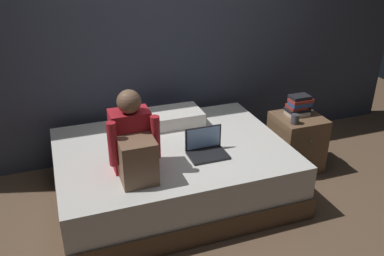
% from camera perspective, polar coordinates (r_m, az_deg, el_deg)
% --- Properties ---
extents(ground_plane, '(8.00, 8.00, 0.00)m').
position_cam_1_polar(ground_plane, '(3.62, 1.80, -10.99)').
color(ground_plane, brown).
extents(wall_back, '(5.60, 0.10, 2.70)m').
position_cam_1_polar(wall_back, '(4.12, -4.22, 14.25)').
color(wall_back, '#383D4C').
rests_on(wall_back, ground_plane).
extents(bed, '(2.00, 1.50, 0.48)m').
position_cam_1_polar(bed, '(3.67, -2.80, -5.98)').
color(bed, brown).
rests_on(bed, ground_plane).
extents(nightstand, '(0.44, 0.46, 0.56)m').
position_cam_1_polar(nightstand, '(4.18, 14.32, -1.94)').
color(nightstand, brown).
rests_on(nightstand, ground_plane).
extents(person_sitting, '(0.39, 0.44, 0.66)m').
position_cam_1_polar(person_sitting, '(3.08, -8.19, -2.17)').
color(person_sitting, '#B21E28').
rests_on(person_sitting, bed).
extents(laptop, '(0.32, 0.23, 0.22)m').
position_cam_1_polar(laptop, '(3.40, 1.98, -2.82)').
color(laptop, black).
rests_on(laptop, bed).
extents(pillow, '(0.56, 0.36, 0.13)m').
position_cam_1_polar(pillow, '(3.94, -2.79, 1.48)').
color(pillow, silver).
rests_on(pillow, bed).
extents(book_stack, '(0.23, 0.17, 0.20)m').
position_cam_1_polar(book_stack, '(4.07, 14.64, 3.04)').
color(book_stack, beige).
rests_on(book_stack, nightstand).
extents(mug, '(0.08, 0.08, 0.09)m').
position_cam_1_polar(mug, '(3.89, 14.18, 1.22)').
color(mug, '#3D3D42').
rests_on(mug, nightstand).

